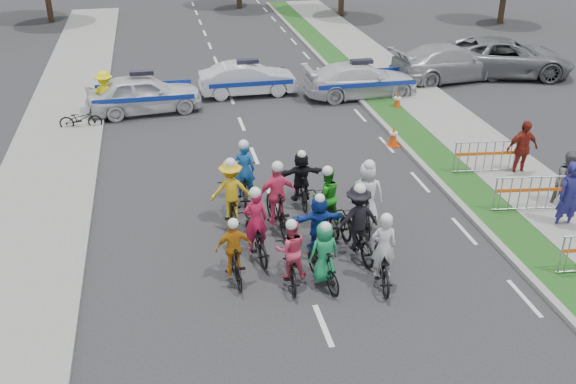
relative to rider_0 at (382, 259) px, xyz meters
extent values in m
plane|color=#28282B|center=(-1.69, -1.26, -0.61)|extent=(90.00, 90.00, 0.00)
cube|color=gray|center=(3.41, 3.74, -0.55)|extent=(0.20, 60.00, 0.12)
cube|color=#1E4616|center=(4.11, 3.74, -0.55)|extent=(1.20, 60.00, 0.11)
cube|color=gray|center=(5.91, 3.74, -0.54)|extent=(2.40, 60.00, 0.13)
cube|color=gray|center=(-8.19, 3.74, -0.54)|extent=(3.00, 60.00, 0.13)
imported|color=black|center=(0.00, 0.01, -0.14)|extent=(0.92, 1.88, 0.95)
imported|color=silver|center=(0.00, -0.04, 0.36)|extent=(0.63, 0.47, 1.58)
sphere|color=white|center=(0.00, -0.09, 1.09)|extent=(0.27, 0.27, 0.27)
imported|color=black|center=(-1.32, 0.20, -0.13)|extent=(0.77, 1.65, 0.96)
imported|color=#1B9554|center=(-1.32, 0.15, 0.29)|extent=(0.78, 0.59, 1.44)
sphere|color=white|center=(-1.32, 0.10, 0.94)|extent=(0.25, 0.25, 0.25)
imported|color=black|center=(-2.03, 0.42, -0.17)|extent=(0.72, 1.71, 0.88)
imported|color=#D33A5B|center=(-2.03, 0.37, 0.30)|extent=(0.75, 0.61, 1.46)
sphere|color=white|center=(-2.03, 0.32, 0.97)|extent=(0.25, 0.25, 0.25)
imported|color=black|center=(-3.26, 0.78, -0.13)|extent=(0.55, 1.61, 0.95)
imported|color=orange|center=(-3.26, 0.73, 0.29)|extent=(0.86, 0.40, 1.43)
sphere|color=white|center=(-3.26, 0.68, 0.93)|extent=(0.25, 0.25, 0.25)
imported|color=black|center=(-0.21, 1.29, -0.10)|extent=(0.91, 2.00, 1.01)
imported|color=black|center=(-0.21, 1.24, 0.42)|extent=(1.16, 0.76, 1.69)
sphere|color=white|center=(-0.21, 1.19, 1.21)|extent=(0.29, 0.29, 0.29)
imported|color=black|center=(-1.12, 1.50, -0.13)|extent=(0.52, 1.62, 0.96)
imported|color=#163AA7|center=(-1.12, 1.45, 0.29)|extent=(1.36, 0.48, 1.45)
sphere|color=white|center=(-1.12, 1.40, 0.95)|extent=(0.25, 0.25, 0.25)
imported|color=black|center=(-2.61, 1.73, -0.12)|extent=(0.85, 1.93, 0.98)
imported|color=#C41843|center=(-2.61, 1.68, 0.39)|extent=(0.63, 0.45, 1.63)
sphere|color=white|center=(-2.61, 1.63, 1.15)|extent=(0.28, 0.28, 0.28)
imported|color=black|center=(0.39, 2.42, -0.03)|extent=(0.89, 1.99, 1.16)
imported|color=white|center=(0.39, 2.37, 0.44)|extent=(0.94, 0.70, 1.73)
sphere|color=white|center=(0.39, 2.32, 1.26)|extent=(0.30, 0.30, 0.30)
imported|color=black|center=(-0.62, 2.66, -0.13)|extent=(0.85, 1.87, 0.95)
imported|color=#1B901A|center=(-0.62, 2.61, 0.36)|extent=(0.84, 0.69, 1.58)
sphere|color=white|center=(-0.62, 2.56, 1.10)|extent=(0.27, 0.27, 0.27)
imported|color=black|center=(-1.86, 2.90, -0.04)|extent=(0.75, 1.94, 1.13)
imported|color=#FF467F|center=(-1.86, 2.85, 0.42)|extent=(1.04, 0.53, 1.70)
sphere|color=white|center=(-1.86, 2.80, 1.23)|extent=(0.29, 0.29, 0.29)
imported|color=black|center=(-2.98, 3.42, -0.11)|extent=(0.79, 1.95, 1.00)
imported|color=yellow|center=(-2.98, 3.37, 0.41)|extent=(1.12, 0.69, 1.67)
sphere|color=white|center=(-2.98, 3.32, 1.19)|extent=(0.29, 0.29, 0.29)
imported|color=black|center=(-0.95, 4.13, -0.13)|extent=(0.46, 1.60, 0.96)
imported|color=black|center=(-0.95, 4.08, 0.29)|extent=(1.34, 0.43, 1.44)
sphere|color=white|center=(-0.95, 4.03, 0.95)|extent=(0.25, 0.25, 0.25)
imported|color=black|center=(-2.46, 4.60, -0.11)|extent=(0.90, 1.96, 0.99)
imported|color=#1759B1|center=(-2.46, 4.55, 0.40)|extent=(0.65, 0.47, 1.65)
sphere|color=white|center=(-2.46, 4.50, 1.18)|extent=(0.29, 0.29, 0.29)
imported|color=silver|center=(-5.16, 12.83, 0.14)|extent=(4.55, 2.25, 1.49)
imported|color=silver|center=(-0.91, 14.17, 0.06)|extent=(4.04, 1.41, 1.33)
imported|color=silver|center=(3.63, 13.01, 0.08)|extent=(4.81, 2.04, 1.38)
imported|color=#A5A5AA|center=(8.20, 14.40, 0.18)|extent=(5.70, 3.01, 1.57)
imported|color=slate|center=(10.91, 14.54, 0.23)|extent=(6.56, 4.22, 1.68)
imported|color=navy|center=(5.53, 1.34, 0.34)|extent=(0.71, 0.49, 1.89)
imported|color=#57565B|center=(6.16, 2.35, 0.25)|extent=(0.86, 0.68, 1.71)
imported|color=maroon|center=(6.04, 4.55, 0.29)|extent=(1.09, 0.52, 1.81)
imported|color=#FFF70D|center=(-6.56, 12.52, 0.29)|extent=(1.34, 1.10, 1.80)
cube|color=#F24C0C|center=(3.09, 7.62, -0.59)|extent=(0.40, 0.40, 0.03)
cone|color=#F24C0C|center=(3.09, 7.62, -0.26)|extent=(0.36, 0.36, 0.70)
cylinder|color=silver|center=(3.09, 7.62, -0.16)|extent=(0.29, 0.29, 0.08)
cube|color=#F24C0C|center=(4.54, 11.11, -0.59)|extent=(0.40, 0.40, 0.03)
cone|color=#F24C0C|center=(4.54, 11.11, -0.26)|extent=(0.36, 0.36, 0.70)
cylinder|color=silver|center=(4.54, 11.11, -0.16)|extent=(0.29, 0.29, 0.08)
imported|color=black|center=(-7.46, 11.43, -0.21)|extent=(1.52, 0.57, 0.79)
cylinder|color=#382619|center=(16.31, 24.74, 0.77)|extent=(0.36, 0.36, 2.75)
camera|label=1|loc=(-4.59, -11.53, 7.90)|focal=40.00mm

